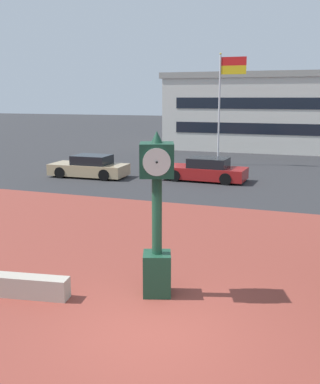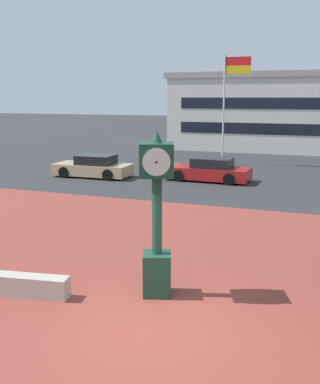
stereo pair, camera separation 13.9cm
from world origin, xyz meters
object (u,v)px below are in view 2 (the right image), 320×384
(car_street_mid, at_px, (209,171))
(flagpole_primary, at_px, (228,97))
(car_street_near, at_px, (94,167))
(street_clock, at_px, (157,215))

(car_street_mid, relative_size, flagpole_primary, 0.63)
(car_street_near, height_order, flagpole_primary, flagpole_primary)
(street_clock, bearing_deg, car_street_near, 104.01)
(street_clock, distance_m, flagpole_primary, 21.48)
(street_clock, xyz_separation_m, car_street_mid, (-2.61, 14.89, -1.35))
(car_street_near, xyz_separation_m, flagpole_primary, (6.17, 7.35, 3.98))
(street_clock, xyz_separation_m, flagpole_primary, (-3.04, 21.11, 2.62))
(flagpole_primary, bearing_deg, car_street_near, -130.04)
(street_clock, relative_size, flagpole_primary, 0.52)
(car_street_mid, xyz_separation_m, flagpole_primary, (-0.43, 6.22, 3.98))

